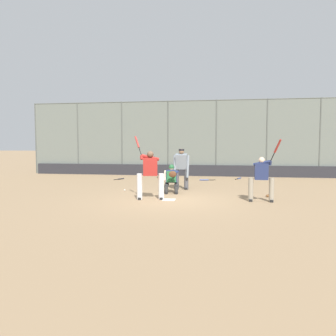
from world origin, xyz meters
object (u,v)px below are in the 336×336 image
at_px(spare_bat_third_base_side, 120,179).
at_px(fielding_glove_on_dirt, 269,196).
at_px(spare_bat_by_padding, 239,178).
at_px(baseball_loose, 125,190).
at_px(umpire_home, 181,168).
at_px(catcher_behind_plate, 171,178).
at_px(spare_bat_near_backstop, 159,178).
at_px(spare_bat_first_base_side, 205,180).
at_px(batter_at_plate, 150,173).
at_px(batter_on_deck, 262,177).

bearing_deg(spare_bat_third_base_side, fielding_glove_on_dirt, -98.80).
xyz_separation_m(spare_bat_by_padding, baseball_loose, (4.97, 5.63, 0.00)).
bearing_deg(fielding_glove_on_dirt, umpire_home, -22.82).
distance_m(umpire_home, fielding_glove_on_dirt, 3.86).
bearing_deg(baseball_loose, catcher_behind_plate, 171.03).
bearing_deg(spare_bat_near_backstop, baseball_loose, -28.28).
xyz_separation_m(spare_bat_first_base_side, fielding_glove_on_dirt, (-2.61, 5.16, 0.02)).
height_order(spare_bat_third_base_side, fielding_glove_on_dirt, fielding_glove_on_dirt).
distance_m(catcher_behind_plate, spare_bat_third_base_side, 5.84).
relative_size(batter_at_plate, spare_bat_first_base_side, 2.67).
height_order(catcher_behind_plate, umpire_home, umpire_home).
distance_m(umpire_home, batter_on_deck, 3.96).
bearing_deg(spare_bat_third_base_side, spare_bat_near_backstop, -42.10).
bearing_deg(batter_at_plate, spare_bat_first_base_side, -115.45).
distance_m(spare_bat_near_backstop, spare_bat_third_base_side, 2.21).
relative_size(umpire_home, spare_bat_by_padding, 2.04).
height_order(spare_bat_near_backstop, spare_bat_first_base_side, same).
xyz_separation_m(catcher_behind_plate, spare_bat_third_base_side, (3.57, -4.59, -0.56)).
xyz_separation_m(spare_bat_near_backstop, spare_bat_third_base_side, (2.04, 0.86, 0.00)).
relative_size(umpire_home, batter_on_deck, 0.83).
relative_size(catcher_behind_plate, spare_bat_third_base_side, 1.55).
xyz_separation_m(batter_on_deck, spare_bat_near_backstop, (4.83, -6.83, -0.80)).
bearing_deg(fielding_glove_on_dirt, catcher_behind_plate, -4.85).
bearing_deg(spare_bat_third_base_side, spare_bat_by_padding, -53.08).
bearing_deg(batter_at_plate, umpire_home, -117.43).
bearing_deg(spare_bat_third_base_side, catcher_behind_plate, -117.00).
height_order(batter_at_plate, fielding_glove_on_dirt, batter_at_plate).
bearing_deg(spare_bat_first_base_side, baseball_loose, 45.68).
xyz_separation_m(batter_on_deck, baseball_loose, (5.33, -1.70, -0.79)).
distance_m(spare_bat_first_base_side, fielding_glove_on_dirt, 5.78).
distance_m(spare_bat_near_backstop, baseball_loose, 5.15).
height_order(umpire_home, baseball_loose, umpire_home).
relative_size(catcher_behind_plate, spare_bat_first_base_side, 1.37).
relative_size(batter_at_plate, batter_on_deck, 1.06).
bearing_deg(baseball_loose, spare_bat_third_base_side, -70.15).
bearing_deg(fielding_glove_on_dirt, baseball_loose, -6.31).
height_order(catcher_behind_plate, spare_bat_first_base_side, catcher_behind_plate).
relative_size(spare_bat_third_base_side, fielding_glove_on_dirt, 2.73).
xyz_separation_m(spare_bat_by_padding, spare_bat_first_base_side, (1.83, 1.11, 0.00)).
relative_size(spare_bat_near_backstop, spare_bat_first_base_side, 0.95).
xyz_separation_m(umpire_home, spare_bat_near_backstop, (1.79, -4.31, -0.92)).
xyz_separation_m(spare_bat_first_base_side, baseball_loose, (3.14, 4.52, 0.00)).
relative_size(catcher_behind_plate, fielding_glove_on_dirt, 4.24).
xyz_separation_m(umpire_home, fielding_glove_on_dirt, (-3.46, 1.46, -0.90)).
relative_size(umpire_home, spare_bat_near_backstop, 2.21).
distance_m(spare_bat_near_backstop, spare_bat_by_padding, 4.50).
bearing_deg(batter_at_plate, spare_bat_third_base_side, -74.60).
distance_m(umpire_home, baseball_loose, 2.60).
xyz_separation_m(spare_bat_third_base_side, fielding_glove_on_dirt, (-7.29, 4.91, 0.02)).
height_order(catcher_behind_plate, spare_bat_by_padding, catcher_behind_plate).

